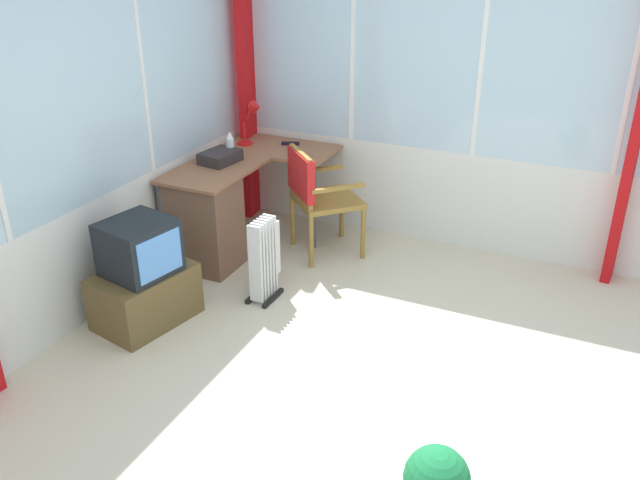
% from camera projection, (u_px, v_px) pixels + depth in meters
% --- Properties ---
extents(ground, '(4.98, 5.11, 0.06)m').
position_uv_depth(ground, '(381.00, 385.00, 3.97)').
color(ground, beige).
extents(north_window_panel, '(3.98, 0.07, 2.57)m').
position_uv_depth(north_window_panel, '(76.00, 129.00, 4.18)').
color(north_window_panel, silver).
rests_on(north_window_panel, ground).
extents(east_window_panel, '(0.07, 4.11, 2.57)m').
position_uv_depth(east_window_panel, '(479.00, 93.00, 5.05)').
color(east_window_panel, silver).
rests_on(east_window_panel, ground).
extents(curtain_corner, '(0.26, 0.10, 2.47)m').
position_uv_depth(curtain_corner, '(247.00, 79.00, 5.70)').
color(curtain_corner, red).
rests_on(curtain_corner, ground).
extents(curtain_east_far, '(0.26, 0.09, 2.47)m').
position_uv_depth(curtain_east_far, '(640.00, 118.00, 4.58)').
color(curtain_east_far, red).
rests_on(curtain_east_far, ground).
extents(desk, '(1.39, 0.95, 0.74)m').
position_uv_depth(desk, '(211.00, 214.00, 5.16)').
color(desk, '#8F5C3F').
rests_on(desk, ground).
extents(desk_lamp, '(0.23, 0.20, 0.37)m').
position_uv_depth(desk_lamp, '(254.00, 115.00, 5.61)').
color(desk_lamp, red).
rests_on(desk_lamp, desk).
extents(tv_remote, '(0.10, 0.16, 0.02)m').
position_uv_depth(tv_remote, '(290.00, 143.00, 5.65)').
color(tv_remote, black).
rests_on(tv_remote, desk).
extents(spray_bottle, '(0.06, 0.06, 0.22)m').
position_uv_depth(spray_bottle, '(230.00, 145.00, 5.31)').
color(spray_bottle, silver).
rests_on(spray_bottle, desk).
extents(paper_tray, '(0.33, 0.27, 0.09)m').
position_uv_depth(paper_tray, '(220.00, 157.00, 5.23)').
color(paper_tray, '#2B2628').
rests_on(paper_tray, desk).
extents(wooden_armchair, '(0.68, 0.68, 0.88)m').
position_uv_depth(wooden_armchair, '(313.00, 189.00, 5.22)').
color(wooden_armchair, olive).
rests_on(wooden_armchair, ground).
extents(tv_on_stand, '(0.72, 0.56, 0.73)m').
position_uv_depth(tv_on_stand, '(143.00, 279.00, 4.42)').
color(tv_on_stand, brown).
rests_on(tv_on_stand, ground).
extents(space_heater, '(0.31, 0.17, 0.61)m').
position_uv_depth(space_heater, '(265.00, 258.00, 4.71)').
color(space_heater, silver).
rests_on(space_heater, ground).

